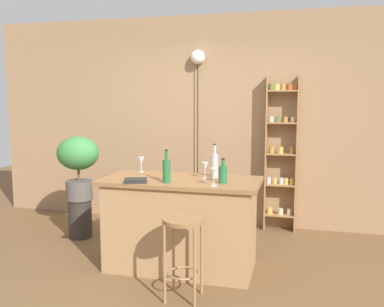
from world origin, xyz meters
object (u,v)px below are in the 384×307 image
(bottle_wine_red, at_px, (223,174))
(wine_glass_left, at_px, (214,173))
(spice_shelf, at_px, (281,151))
(pendant_globe_light, at_px, (198,61))
(wine_glass_center, at_px, (205,167))
(plant_stool, at_px, (80,218))
(bar_stool, at_px, (183,239))
(wine_glass_right, at_px, (141,161))
(potted_plant, at_px, (78,161))
(bottle_soda_blue, at_px, (215,165))
(bottle_sauce_amber, at_px, (167,170))
(cookbook, at_px, (136,181))

(bottle_wine_red, relative_size, wine_glass_left, 1.44)
(spice_shelf, bearing_deg, bottle_wine_red, -106.50)
(spice_shelf, distance_m, pendant_globe_light, 1.60)
(wine_glass_center, xyz_separation_m, pendant_globe_light, (-0.43, 1.45, 1.16))
(plant_stool, xyz_separation_m, bottle_wine_red, (1.90, -0.68, 0.76))
(bar_stool, relative_size, wine_glass_center, 4.32)
(bottle_wine_red, xyz_separation_m, wine_glass_right, (-0.97, 0.37, 0.03))
(potted_plant, relative_size, wine_glass_left, 4.72)
(wine_glass_right, bearing_deg, wine_glass_left, -29.63)
(bar_stool, xyz_separation_m, plant_stool, (-1.67, 1.23, -0.29))
(potted_plant, height_order, pendant_globe_light, pendant_globe_light)
(potted_plant, bearing_deg, wine_glass_center, -16.50)
(potted_plant, bearing_deg, bottle_soda_blue, -12.90)
(bottle_wine_red, xyz_separation_m, pendant_globe_light, (-0.64, 1.63, 1.19))
(potted_plant, relative_size, pendant_globe_light, 0.33)
(potted_plant, relative_size, bottle_soda_blue, 2.29)
(bottle_sauce_amber, bearing_deg, bottle_wine_red, 12.04)
(bar_stool, height_order, pendant_globe_light, pendant_globe_light)
(bottle_wine_red, height_order, wine_glass_center, bottle_wine_red)
(bar_stool, relative_size, bottle_soda_blue, 2.09)
(bar_stool, height_order, wine_glass_left, wine_glass_left)
(bottle_soda_blue, relative_size, pendant_globe_light, 0.14)
(bottle_wine_red, relative_size, wine_glass_center, 1.44)
(spice_shelf, height_order, pendant_globe_light, pendant_globe_light)
(bottle_soda_blue, bearing_deg, wine_glass_center, -129.40)
(bar_stool, distance_m, bottle_sauce_amber, 0.72)
(wine_glass_center, bearing_deg, plant_stool, 163.50)
(bottle_soda_blue, bearing_deg, wine_glass_right, 173.31)
(plant_stool, height_order, bottle_soda_blue, bottle_soda_blue)
(bottle_sauce_amber, bearing_deg, cookbook, -166.74)
(wine_glass_center, bearing_deg, bar_stool, -91.62)
(bar_stool, xyz_separation_m, bottle_sauce_amber, (-0.29, 0.44, 0.50))
(wine_glass_right, bearing_deg, wine_glass_center, -14.38)
(wine_glass_left, xyz_separation_m, wine_glass_right, (-0.91, 0.52, 0.00))
(potted_plant, bearing_deg, bottle_wine_red, -19.63)
(bar_stool, distance_m, wine_glass_left, 0.67)
(bar_stool, relative_size, pendant_globe_light, 0.30)
(bar_stool, bearing_deg, bottle_sauce_amber, 123.29)
(plant_stool, distance_m, bottle_sauce_amber, 1.78)
(spice_shelf, xyz_separation_m, bottle_wine_red, (-0.47, -1.59, -0.04))
(wine_glass_center, xyz_separation_m, wine_glass_right, (-0.75, 0.19, 0.00))
(bar_stool, bearing_deg, wine_glass_right, 128.55)
(bar_stool, xyz_separation_m, wine_glass_right, (-0.73, 0.92, 0.50))
(bottle_soda_blue, relative_size, wine_glass_left, 2.07)
(potted_plant, relative_size, cookbook, 3.69)
(bottle_wine_red, height_order, wine_glass_right, bottle_wine_red)
(wine_glass_left, bearing_deg, wine_glass_center, 115.52)
(bottle_sauce_amber, xyz_separation_m, wine_glass_center, (0.31, 0.29, -0.00))
(pendant_globe_light, bearing_deg, plant_stool, -142.89)
(bar_stool, height_order, bottle_wine_red, bottle_wine_red)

